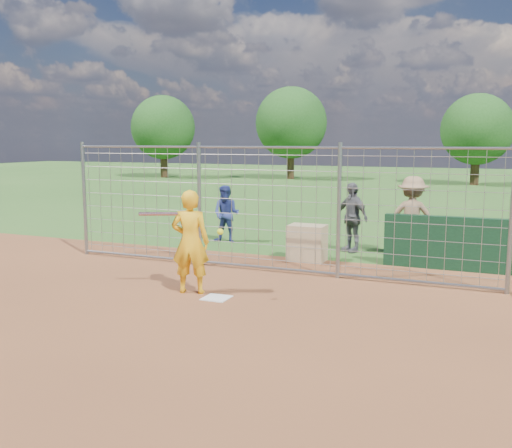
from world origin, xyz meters
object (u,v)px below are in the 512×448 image
at_px(batter, 190,242).
at_px(bystander_b, 352,217).
at_px(bystander_a, 226,214).
at_px(bystander_c, 412,217).
at_px(equipment_bin, 307,243).

distance_m(batter, bystander_b, 5.07).
distance_m(bystander_a, bystander_c, 4.71).
bearing_deg(bystander_c, bystander_b, -4.95).
bearing_deg(batter, equipment_bin, -123.21).
xyz_separation_m(bystander_b, bystander_c, (1.41, -0.07, 0.09)).
bearing_deg(bystander_b, bystander_a, -147.94).
height_order(bystander_b, bystander_c, bystander_c).
distance_m(bystander_a, bystander_b, 3.30).
xyz_separation_m(batter, equipment_bin, (1.03, 3.35, -0.50)).
xyz_separation_m(bystander_a, equipment_bin, (2.66, -1.42, -0.34)).
bearing_deg(batter, bystander_a, -87.26).
bearing_deg(bystander_c, equipment_bin, 31.67).
relative_size(batter, bystander_c, 0.98).
xyz_separation_m(batter, bystander_c, (3.08, 4.71, 0.02)).
height_order(batter, equipment_bin, batter).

